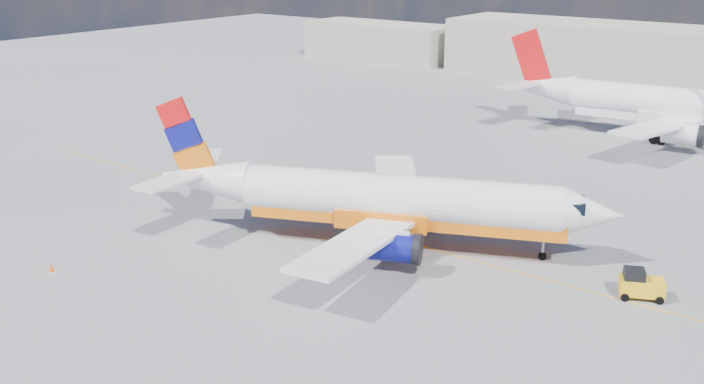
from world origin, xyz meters
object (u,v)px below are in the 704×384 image
Objects in this scene: second_jet at (676,107)px; traffic_cone at (51,268)px; main_jet at (384,200)px; gse_tug at (640,285)px.

second_jet reaches higher than traffic_cone.
main_jet reaches higher than traffic_cone.
gse_tug is at bearing -15.19° from main_jet.
main_jet is at bearing 49.30° from traffic_cone.
traffic_cone is (-21.22, -57.93, -3.22)m from second_jet.
gse_tug is (9.31, -39.39, -2.68)m from second_jet.
second_jet is at bearing 69.88° from traffic_cone.
main_jet is 53.30× the size of traffic_cone.
gse_tug reaches higher than traffic_cone.
gse_tug is at bearing 31.27° from traffic_cone.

